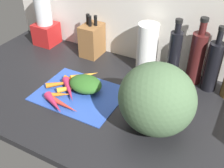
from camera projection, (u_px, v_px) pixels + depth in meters
ground_plane at (117, 103)px, 124.60cm from camera, size 170.00×80.00×3.00cm
wall_back at (155, 7)px, 133.80cm from camera, size 170.00×3.00×60.00cm
cutting_board at (80, 94)px, 126.99cm from camera, size 38.19×29.64×0.80cm
carrot_0 at (73, 81)px, 132.82cm from camera, size 10.77×3.16×2.15cm
carrot_1 at (54, 103)px, 117.98cm from camera, size 13.94×9.75×3.55cm
carrot_2 at (73, 87)px, 128.07cm from camera, size 12.09×13.17×2.67cm
carrot_3 at (85, 76)px, 135.44cm from camera, size 11.57×12.88×3.24cm
carrot_4 at (63, 83)px, 130.78cm from camera, size 13.13×12.43×2.51cm
carrot_5 at (61, 94)px, 124.05cm from camera, size 9.74×7.21×2.21cm
carrot_6 at (62, 104)px, 118.03cm from camera, size 17.96×5.47×3.05cm
carrot_7 at (69, 90)px, 125.77cm from camera, size 14.50×14.17×3.51cm
carrot_greens_pile at (86, 84)px, 126.75cm from camera, size 15.71×12.08×6.64cm
winter_squash at (157, 99)px, 102.00cm from camera, size 28.96×26.95×27.95cm
knife_block at (92, 40)px, 152.10cm from camera, size 9.84×13.00×23.06cm
blender_appliance at (45, 23)px, 160.90cm from camera, size 12.41×12.41×30.09cm
paper_towel_roll at (147, 48)px, 137.05cm from camera, size 10.20×10.20×25.03cm
bottle_0 at (174, 55)px, 129.74cm from camera, size 5.82×5.82×30.98cm
bottle_1 at (197, 57)px, 128.26cm from camera, size 7.53×7.53×32.39cm
bottle_2 at (213, 66)px, 123.95cm from camera, size 6.91×6.91×31.13cm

